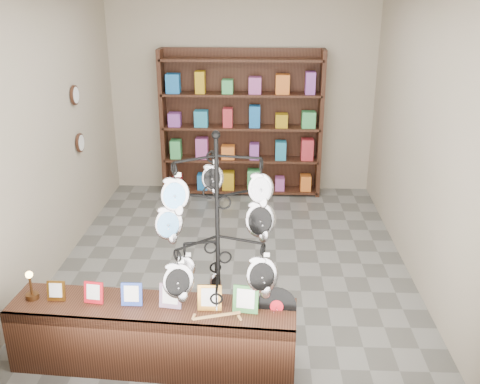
# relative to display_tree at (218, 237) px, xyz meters

# --- Properties ---
(ground) EXTENTS (5.00, 5.00, 0.00)m
(ground) POSITION_rel_display_tree_xyz_m (0.03, 1.78, -1.18)
(ground) COLOR slate
(ground) RESTS_ON ground
(room_envelope) EXTENTS (5.00, 5.00, 5.00)m
(room_envelope) POSITION_rel_display_tree_xyz_m (0.03, 1.78, 0.67)
(room_envelope) COLOR #AB9B89
(room_envelope) RESTS_ON ground
(display_tree) EXTENTS (1.05, 1.01, 2.04)m
(display_tree) POSITION_rel_display_tree_xyz_m (0.00, 0.00, 0.00)
(display_tree) COLOR black
(display_tree) RESTS_ON ground
(front_shelf) EXTENTS (2.40, 0.64, 0.84)m
(front_shelf) POSITION_rel_display_tree_xyz_m (-0.54, -0.08, -0.89)
(front_shelf) COLOR black
(front_shelf) RESTS_ON ground
(back_shelving) EXTENTS (2.42, 0.36, 2.20)m
(back_shelving) POSITION_rel_display_tree_xyz_m (0.03, 4.07, -0.15)
(back_shelving) COLOR black
(back_shelving) RESTS_ON ground
(wall_clocks) EXTENTS (0.03, 0.24, 0.84)m
(wall_clocks) POSITION_rel_display_tree_xyz_m (-1.94, 2.58, 0.32)
(wall_clocks) COLOR black
(wall_clocks) RESTS_ON ground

